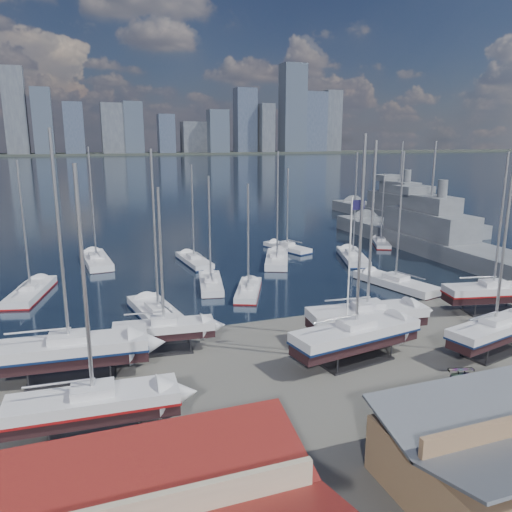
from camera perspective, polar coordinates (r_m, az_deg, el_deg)
name	(u,v)px	position (r m, az deg, el deg)	size (l,w,h in m)	color
ground	(348,358)	(40.37, 10.48, -11.38)	(1400.00, 1400.00, 0.00)	#605E59
water	(104,167)	(342.43, -16.94, 9.75)	(1400.00, 600.00, 0.40)	#172036
far_shore	(90,154)	(601.99, -18.44, 10.98)	(1400.00, 80.00, 2.20)	#2D332D
skyline	(80,119)	(595.77, -19.46, 14.56)	(639.14, 43.80, 107.69)	#475166
sailboat_cradle_0	(70,351)	(38.03, -20.51, -10.09)	(11.01, 3.88, 17.36)	#2D2D33
sailboat_cradle_1	(94,404)	(30.73, -18.03, -15.83)	(9.67, 3.20, 15.46)	#2D2D33
sailboat_cradle_2	(164,329)	(40.76, -10.47, -8.18)	(8.12, 3.06, 13.16)	#2D2D33
sailboat_cradle_3	(356,335)	(39.11, 11.33, -8.85)	(10.94, 4.65, 17.04)	#2D2D33
sailboat_cradle_4	(367,315)	(43.50, 12.56, -6.65)	(10.41, 3.83, 16.57)	#2D2D33
sailboat_cradle_5	(494,330)	(43.83, 25.59, -7.65)	(9.48, 4.53, 14.86)	#2D2D33
sailboat_cradle_6	(493,292)	(54.26, 25.44, -3.74)	(9.95, 4.62, 15.56)	#2D2D33
sailboat_moored_1	(31,293)	(59.64, -24.33, -3.92)	(5.19, 10.61, 15.29)	black
sailboat_moored_2	(97,262)	(71.66, -17.75, -0.64)	(3.97, 11.14, 16.48)	black
sailboat_moored_3	(159,317)	(48.34, -11.08, -6.81)	(4.82, 11.45, 16.59)	black
sailboat_moored_4	(211,285)	(57.83, -5.19, -3.27)	(4.23, 9.16, 13.35)	black
sailboat_moored_5	(194,262)	(68.95, -7.08, -0.64)	(3.45, 9.62, 14.09)	black
sailboat_moored_6	(248,291)	(55.15, -0.87, -4.05)	(5.63, 8.69, 12.66)	black
sailboat_moored_7	(277,261)	(68.98, 2.41, -0.53)	(6.91, 10.80, 15.87)	black
sailboat_moored_8	(287,248)	(76.98, 3.56, 0.88)	(5.09, 9.07, 13.08)	black
sailboat_moored_9	(395,284)	(59.87, 15.63, -3.14)	(5.42, 11.09, 16.14)	black
sailboat_moored_10	(353,258)	(71.66, 10.99, -0.26)	(6.27, 10.88, 15.70)	black
sailboat_moored_11	(380,243)	(83.06, 14.04, 1.42)	(5.46, 8.16, 11.93)	black
naval_ship_east	(428,240)	(80.71, 19.05, 1.74)	(7.57, 44.90, 18.04)	slate
naval_ship_west	(398,214)	(107.52, 15.92, 4.63)	(7.78, 42.73, 17.83)	slate
car_a	(204,474)	(26.46, -6.00, -23.55)	(1.93, 4.79, 1.63)	gray
car_b	(443,434)	(31.21, 20.60, -18.50)	(1.38, 3.95, 1.30)	gray
car_c	(432,433)	(30.87, 19.45, -18.50)	(2.57, 5.58, 1.55)	gray
car_d	(478,395)	(35.85, 23.99, -14.33)	(2.07, 5.09, 1.48)	gray
flagpole	(350,266)	(38.37, 10.72, -1.19)	(1.11, 0.12, 12.54)	white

